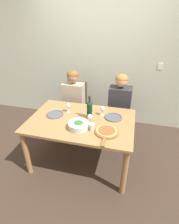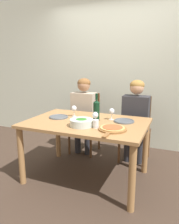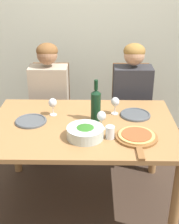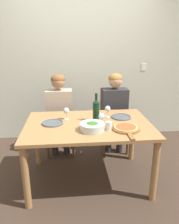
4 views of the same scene
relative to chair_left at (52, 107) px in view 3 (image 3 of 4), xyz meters
The scene contains 16 objects.
ground_plane 1.06m from the chair_left, 66.57° to the right, with size 40.00×40.00×0.00m, color #3D2D23.
back_wall 1.06m from the chair_left, 56.43° to the left, with size 10.00×0.06×2.70m.
dining_table 0.93m from the chair_left, 66.57° to the right, with size 1.49×1.00×0.77m.
chair_left is the anchor object (origin of this frame).
chair_right 0.84m from the chair_left, ahead, with size 0.42×0.42×0.98m.
person_woman 0.25m from the chair_left, 90.00° to the right, with size 0.47×0.51×1.24m.
person_man 0.88m from the chair_left, ahead, with size 0.47×0.51×1.24m.
wine_bottle 0.98m from the chair_left, 58.47° to the right, with size 0.08×0.08×0.35m.
broccoli_bowl 1.16m from the chair_left, 69.43° to the right, with size 0.27×0.27×0.09m.
dinner_plate_left 0.85m from the chair_left, 93.74° to the right, with size 0.25×0.25×0.02m.
dinner_plate_right 1.08m from the chair_left, 40.08° to the right, with size 0.25×0.25×0.02m.
pizza_on_board 1.33m from the chair_left, 54.09° to the right, with size 0.31×0.45×0.04m.
wine_glass_left 0.77m from the chair_left, 80.58° to the right, with size 0.07×0.07×0.15m.
wine_glass_right 0.97m from the chair_left, 45.59° to the right, with size 0.07×0.07×0.15m.
wine_glass_centre 1.11m from the chair_left, 60.76° to the right, with size 0.07×0.07×0.15m.
water_tumbler 1.24m from the chair_left, 61.45° to the right, with size 0.07×0.07×0.10m.
Camera 3 is at (0.09, -2.19, 1.92)m, focal length 50.00 mm.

